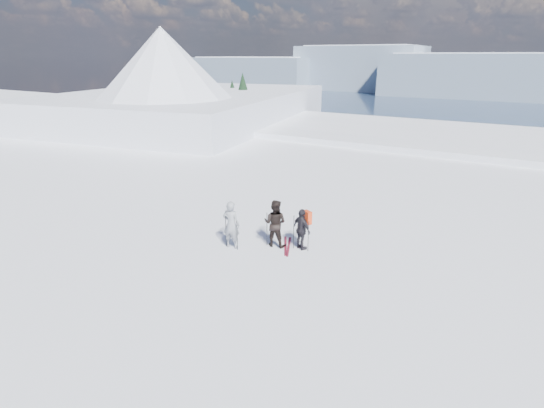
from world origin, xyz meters
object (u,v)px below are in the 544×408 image
Objects in this scene: skier_grey at (231,225)px; skis_loose at (287,246)px; skier_pack at (302,229)px; skier_dark at (275,223)px.

skier_grey is 1.17× the size of skis_loose.
skier_pack is at bearing -161.10° from skier_grey.
skier_pack is 0.97m from skis_loose.
skier_grey is 2.65m from skier_pack.
skier_grey is at bearing 52.69° from skier_pack.
skier_pack is at bearing 8.47° from skis_loose.
skier_dark is at bearing -152.16° from skier_grey.
skis_loose is (1.79, 1.12, -0.91)m from skier_grey.
skis_loose is at bearing -156.18° from skier_grey.
skier_grey is at bearing -148.09° from skis_loose.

